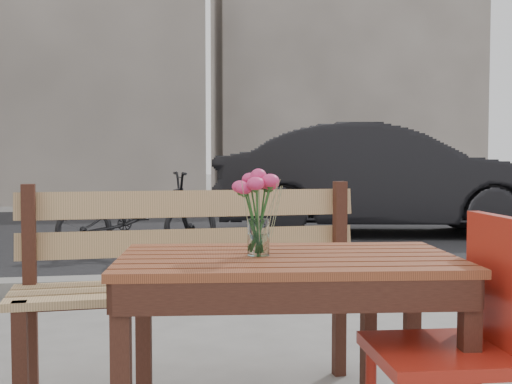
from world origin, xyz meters
The scene contains 8 objects.
street centered at (0.00, 5.06, 0.03)m, with size 30.00×8.12×0.12m.
backdrop_buildings centered at (0.17, 14.40, 3.60)m, with size 15.50×4.00×8.00m.
main_table centered at (0.17, 0.07, 0.60)m, with size 1.22×0.79×0.71m.
main_bench centered at (-0.10, 0.74, 0.58)m, with size 1.57×0.55×0.96m.
red_chair centered at (0.68, -0.24, 0.50)m, with size 0.45×0.45×0.87m.
main_vase centered at (0.07, 0.08, 0.90)m, with size 0.16×0.16×0.30m.
parked_car centered at (2.87, 6.36, 0.75)m, with size 1.59×4.57×1.51m, color black.
bicycle centered at (-0.41, 4.91, 0.45)m, with size 0.60×1.72×0.90m, color black.
Camera 1 is at (-0.30, -2.08, 1.05)m, focal length 45.00 mm.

